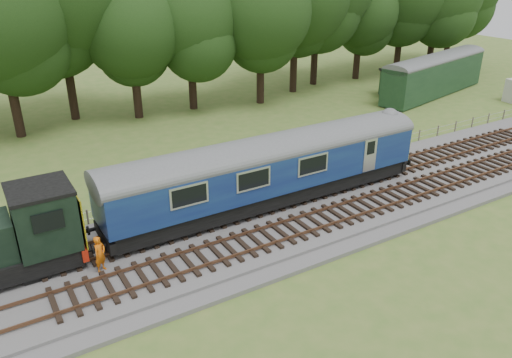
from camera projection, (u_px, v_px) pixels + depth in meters
ground at (356, 197)px, 28.58m from camera, size 120.00×120.00×0.00m
ballast at (357, 195)px, 28.51m from camera, size 70.00×7.00×0.35m
track_north at (341, 182)px, 29.50m from camera, size 67.20×2.40×0.21m
track_south at (377, 202)px, 27.16m from camera, size 67.20×2.40×0.21m
fence at (309, 171)px, 32.08m from camera, size 64.00×0.12×1.00m
tree_line at (195, 106)px, 45.71m from camera, size 70.00×8.00×18.00m
dmu_railcar at (269, 165)px, 26.20m from camera, size 18.05×2.86×3.88m
worker at (100, 254)px, 21.05m from camera, size 0.72×0.69×1.67m
parked_coach at (435, 73)px, 48.40m from camera, size 15.35×5.98×3.87m
shed at (399, 84)px, 47.84m from camera, size 4.11×4.11×2.55m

